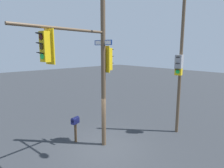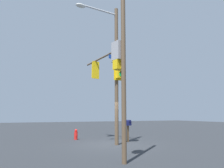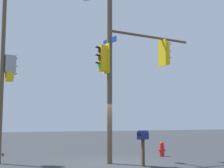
# 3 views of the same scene
# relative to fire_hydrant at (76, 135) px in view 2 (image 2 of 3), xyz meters

# --- Properties ---
(ground_plane) EXTENTS (80.00, 80.00, 0.00)m
(ground_plane) POSITION_rel_fire_hydrant_xyz_m (3.23, 1.36, -0.34)
(ground_plane) COLOR #2A2D31
(main_signal_pole_assembly) EXTENTS (5.01, 3.30, 8.52)m
(main_signal_pole_assembly) POSITION_rel_fire_hydrant_xyz_m (2.87, 1.35, 4.48)
(main_signal_pole_assembly) COLOR brown
(main_signal_pole_assembly) RESTS_ON ground
(secondary_pole_assembly) EXTENTS (0.73, 0.46, 8.34)m
(secondary_pole_assembly) POSITION_rel_fire_hydrant_xyz_m (7.65, -0.17, 3.82)
(secondary_pole_assembly) COLOR brown
(secondary_pole_assembly) RESTS_ON ground
(fire_hydrant) EXTENTS (0.38, 0.24, 0.73)m
(fire_hydrant) POSITION_rel_fire_hydrant_xyz_m (0.00, 0.00, 0.00)
(fire_hydrant) COLOR red
(fire_hydrant) RESTS_ON ground
(mailbox) EXTENTS (0.49, 0.37, 1.41)m
(mailbox) POSITION_rel_fire_hydrant_xyz_m (2.54, 2.83, 0.76)
(mailbox) COLOR #4C3823
(mailbox) RESTS_ON ground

